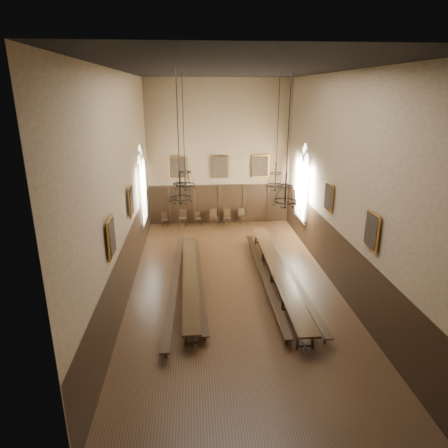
{
  "coord_description": "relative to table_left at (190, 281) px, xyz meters",
  "views": [
    {
      "loc": [
        -1.68,
        -15.92,
        8.24
      ],
      "look_at": [
        -0.3,
        1.5,
        2.39
      ],
      "focal_mm": 32.0,
      "sensor_mm": 36.0,
      "label": 1
    }
  ],
  "objects": [
    {
      "name": "ceiling",
      "position": [
        1.9,
        0.19,
        8.65
      ],
      "size": [
        9.0,
        18.0,
        0.02
      ],
      "primitive_type": "cube",
      "color": "black",
      "rests_on": "ground"
    },
    {
      "name": "chandelier_back_right",
      "position": [
        4.18,
        2.82,
        3.9
      ],
      "size": [
        0.9,
        0.9,
        5.24
      ],
      "color": "black",
      "rests_on": "ceiling"
    },
    {
      "name": "chandelier_front_left",
      "position": [
        -0.22,
        -2.59,
        4.77
      ],
      "size": [
        0.76,
        0.76,
        4.33
      ],
      "color": "black",
      "rests_on": "ceiling"
    },
    {
      "name": "portrait_left_1",
      "position": [
        -2.48,
        -3.31,
        3.34
      ],
      "size": [
        0.12,
        1.0,
        1.3
      ],
      "color": "#C27F2E",
      "rests_on": "wall_left"
    },
    {
      "name": "chair_4",
      "position": [
        2.36,
        8.75,
        -0.07
      ],
      "size": [
        0.46,
        0.46,
        0.96
      ],
      "rotation": [
        0.0,
        0.0,
        -0.08
      ],
      "color": "black",
      "rests_on": "floor"
    },
    {
      "name": "portrait_left_0",
      "position": [
        -2.48,
        1.19,
        3.34
      ],
      "size": [
        0.12,
        1.0,
        1.3
      ],
      "color": "#C27F2E",
      "rests_on": "wall_left"
    },
    {
      "name": "wall_back",
      "position": [
        1.9,
        9.2,
        4.14
      ],
      "size": [
        9.0,
        0.02,
        9.0
      ],
      "primitive_type": "cube",
      "color": "#826B50",
      "rests_on": "ground"
    },
    {
      "name": "table_left",
      "position": [
        0.0,
        0.0,
        0.0
      ],
      "size": [
        0.76,
        9.15,
        0.71
      ],
      "rotation": [
        0.0,
        0.0,
        0.01
      ],
      "color": "black",
      "rests_on": "floor"
    },
    {
      "name": "window_right",
      "position": [
        6.33,
        5.69,
        3.04
      ],
      "size": [
        0.2,
        2.2,
        4.6
      ],
      "primitive_type": null,
      "color": "white",
      "rests_on": "wall_right"
    },
    {
      "name": "chair_5",
      "position": [
        3.36,
        8.8,
        -0.06
      ],
      "size": [
        0.56,
        0.56,
        0.99
      ],
      "rotation": [
        0.0,
        0.0,
        0.33
      ],
      "color": "black",
      "rests_on": "floor"
    },
    {
      "name": "chandelier_back_left",
      "position": [
        -0.14,
        2.55,
        4.03
      ],
      "size": [
        0.93,
        0.93,
        5.09
      ],
      "color": "black",
      "rests_on": "ceiling"
    },
    {
      "name": "bench_left_outer",
      "position": [
        -0.67,
        0.21,
        -0.05
      ],
      "size": [
        0.59,
        10.66,
        0.48
      ],
      "rotation": [
        0.0,
        0.0,
        -0.03
      ],
      "color": "black",
      "rests_on": "floor"
    },
    {
      "name": "wall_right",
      "position": [
        6.41,
        0.19,
        4.14
      ],
      "size": [
        0.02,
        18.0,
        9.0
      ],
      "primitive_type": "cube",
      "color": "#826B50",
      "rests_on": "ground"
    },
    {
      "name": "portrait_right_0",
      "position": [
        6.28,
        1.19,
        3.34
      ],
      "size": [
        0.12,
        1.0,
        1.3
      ],
      "color": "#C27F2E",
      "rests_on": "wall_right"
    },
    {
      "name": "chair_0",
      "position": [
        -1.63,
        8.71,
        -0.09
      ],
      "size": [
        0.44,
        0.44,
        0.87
      ],
      "rotation": [
        0.0,
        0.0,
        0.16
      ],
      "color": "black",
      "rests_on": "floor"
    },
    {
      "name": "portrait_back_0",
      "position": [
        -0.7,
        9.07,
        3.34
      ],
      "size": [
        1.1,
        0.12,
        1.4
      ],
      "color": "#C27F2E",
      "rests_on": "wall_back"
    },
    {
      "name": "bench_left_inner",
      "position": [
        0.39,
        0.31,
        -0.1
      ],
      "size": [
        0.52,
        9.12,
        0.41
      ],
      "rotation": [
        0.0,
        0.0,
        0.03
      ],
      "color": "black",
      "rests_on": "floor"
    },
    {
      "name": "chair_3",
      "position": [
        1.52,
        8.7,
        -0.05
      ],
      "size": [
        0.54,
        0.54,
        1.02
      ],
      "rotation": [
        0.0,
        0.0,
        0.22
      ],
      "color": "black",
      "rests_on": "floor"
    },
    {
      "name": "chandelier_front_right",
      "position": [
        3.56,
        -1.88,
        4.37
      ],
      "size": [
        0.85,
        0.85,
        4.74
      ],
      "color": "black",
      "rests_on": "ceiling"
    },
    {
      "name": "portrait_back_1",
      "position": [
        1.9,
        9.07,
        3.34
      ],
      "size": [
        1.1,
        0.12,
        1.4
      ],
      "color": "#C27F2E",
      "rests_on": "wall_back"
    },
    {
      "name": "window_left",
      "position": [
        -2.53,
        5.69,
        3.04
      ],
      "size": [
        0.2,
        2.2,
        4.6
      ],
      "primitive_type": null,
      "color": "white",
      "rests_on": "wall_left"
    },
    {
      "name": "chair_1",
      "position": [
        -0.5,
        8.72,
        -0.05
      ],
      "size": [
        0.51,
        0.51,
        1.01
      ],
      "rotation": [
        0.0,
        0.0,
        -0.16
      ],
      "color": "black",
      "rests_on": "floor"
    },
    {
      "name": "bench_right_outer",
      "position": [
        4.5,
        0.4,
        -0.06
      ],
      "size": [
        0.49,
        10.37,
        0.47
      ],
      "rotation": [
        0.0,
        0.0,
        0.02
      ],
      "color": "black",
      "rests_on": "floor"
    },
    {
      "name": "table_right",
      "position": [
        3.86,
        0.2,
        0.06
      ],
      "size": [
        0.85,
        10.7,
        0.83
      ],
      "rotation": [
        0.0,
        0.0,
        -0.01
      ],
      "color": "black",
      "rests_on": "floor"
    },
    {
      "name": "wainscot_panelling",
      "position": [
        1.9,
        0.19,
        0.89
      ],
      "size": [
        9.0,
        18.0,
        2.5
      ],
      "primitive_type": null,
      "color": "black",
      "rests_on": "floor"
    },
    {
      "name": "floor",
      "position": [
        1.9,
        0.19,
        -0.37
      ],
      "size": [
        9.0,
        18.0,
        0.02
      ],
      "primitive_type": "cube",
      "color": "black",
      "rests_on": "ground"
    },
    {
      "name": "wall_left",
      "position": [
        -2.61,
        0.19,
        4.14
      ],
      "size": [
        0.02,
        18.0,
        9.0
      ],
      "primitive_type": "cube",
      "color": "#826B50",
      "rests_on": "ground"
    },
    {
      "name": "bench_right_inner",
      "position": [
        3.29,
        0.3,
        -0.07
      ],
      "size": [
        0.37,
        9.98,
        0.45
      ],
      "rotation": [
        0.0,
        0.0,
        -0.01
      ],
      "color": "black",
      "rests_on": "floor"
    },
    {
      "name": "portrait_right_1",
      "position": [
        6.28,
        -3.31,
        3.34
      ],
      "size": [
        0.12,
        1.0,
        1.3
      ],
      "color": "#C27F2E",
      "rests_on": "wall_right"
    },
    {
      "name": "wall_front",
      "position": [
        1.9,
        -8.82,
        4.14
      ],
      "size": [
        9.0,
        0.02,
        9.0
      ],
      "primitive_type": "cube",
      "color": "#826B50",
      "rests_on": "ground"
    },
    {
      "name": "chair_2",
      "position": [
        0.47,
        8.79,
        -0.1
      ],
      "size": [
        0.42,
        0.42,
        0.86
      ],
      "rotation": [
        0.0,
        0.0,
        0.11
      ],
      "color": "black",
      "rests_on": "floor"
    },
    {
      "name": "portrait_back_2",
      "position": [
        4.5,
        9.07,
        3.34
      ],
      "size": [
        1.1,
        0.12,
        1.4
      ],
      "color": "#C27F2E",
      "rests_on": "wall_back"
    }
  ]
}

